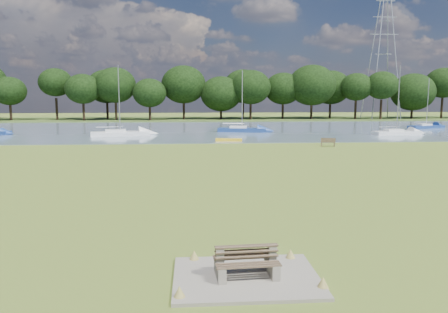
{
  "coord_description": "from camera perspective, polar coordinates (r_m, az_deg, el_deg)",
  "views": [
    {
      "loc": [
        -1.53,
        -25.99,
        5.29
      ],
      "look_at": [
        0.24,
        -2.0,
        1.92
      ],
      "focal_mm": 35.0,
      "sensor_mm": 36.0,
      "label": 1
    }
  ],
  "objects": [
    {
      "name": "far_bank",
      "position": [
        98.14,
        -3.35,
        4.86
      ],
      "size": [
        220.0,
        20.0,
        0.4
      ],
      "primitive_type": "cube",
      "color": "#4C6626",
      "rests_on": "ground"
    },
    {
      "name": "tree_line",
      "position": [
        94.52,
        1.78,
        8.91
      ],
      "size": [
        159.44,
        9.56,
        11.57
      ],
      "color": "black",
      "rests_on": "far_bank"
    },
    {
      "name": "sailboat_1",
      "position": [
        63.14,
        21.57,
        3.08
      ],
      "size": [
        6.75,
        2.83,
        9.17
      ],
      "rotation": [
        0.0,
        0.0,
        0.16
      ],
      "color": "white",
      "rests_on": "river"
    },
    {
      "name": "pylon",
      "position": [
        105.86,
        20.18,
        14.89
      ],
      "size": [
        6.5,
        4.56,
        30.28
      ],
      "color": "#989DA5",
      "rests_on": "far_bank"
    },
    {
      "name": "riverbank_bench",
      "position": [
        46.83,
        13.43,
        1.83
      ],
      "size": [
        1.55,
        0.76,
        0.92
      ],
      "rotation": [
        0.0,
        0.0,
        -0.22
      ],
      "color": "brown",
      "rests_on": "ground"
    },
    {
      "name": "river",
      "position": [
        68.21,
        -2.94,
        3.51
      ],
      "size": [
        220.0,
        40.0,
        0.1
      ],
      "primitive_type": "cube",
      "color": "slate",
      "rests_on": "ground"
    },
    {
      "name": "sailboat_2",
      "position": [
        77.64,
        24.87,
        3.68
      ],
      "size": [
        6.53,
        3.57,
        8.03
      ],
      "rotation": [
        0.0,
        0.0,
        0.31
      ],
      "color": "navy",
      "rests_on": "river"
    },
    {
      "name": "kayak",
      "position": [
        50.61,
        0.64,
        2.2
      ],
      "size": [
        3.13,
        1.12,
        0.31
      ],
      "primitive_type": "cube",
      "rotation": [
        0.0,
        0.0,
        -0.13
      ],
      "color": "yellow",
      "rests_on": "river"
    },
    {
      "name": "ground",
      "position": [
        26.57,
        -0.84,
        -3.52
      ],
      "size": [
        220.0,
        220.0,
        0.0
      ],
      "primitive_type": "plane",
      "color": "olive"
    },
    {
      "name": "sailboat_0",
      "position": [
        63.59,
        2.3,
        3.69
      ],
      "size": [
        7.21,
        3.28,
        8.77
      ],
      "rotation": [
        0.0,
        0.0,
        -0.2
      ],
      "color": "navy",
      "rests_on": "river"
    },
    {
      "name": "concrete_pad",
      "position": [
        13.18,
        2.91,
        -15.48
      ],
      "size": [
        4.2,
        3.2,
        0.1
      ],
      "primitive_type": "cube",
      "color": "gray",
      "rests_on": "ground"
    },
    {
      "name": "bench_pair",
      "position": [
        13.0,
        2.93,
        -13.65
      ],
      "size": [
        1.91,
        1.2,
        0.99
      ],
      "rotation": [
        0.0,
        0.0,
        0.06
      ],
      "color": "gray",
      "rests_on": "concrete_pad"
    },
    {
      "name": "sailboat_3",
      "position": [
        59.14,
        -13.49,
        3.13
      ],
      "size": [
        7.76,
        3.63,
        9.15
      ],
      "rotation": [
        0.0,
        0.0,
        0.21
      ],
      "color": "white",
      "rests_on": "river"
    }
  ]
}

